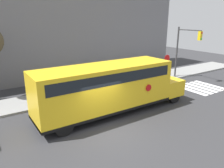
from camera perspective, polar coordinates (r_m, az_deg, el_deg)
name	(u,v)px	position (r m, az deg, el deg)	size (l,w,h in m)	color
ground_plane	(109,131)	(12.27, -0.78, -12.08)	(60.00, 60.00, 0.00)	#333335
sidewalk_strip	(64,96)	(17.59, -12.34, -2.97)	(44.00, 3.00, 0.15)	gray
building_backdrop	(36,30)	(22.80, -19.31, 13.18)	(32.00, 4.00, 9.62)	slate
crosswalk_stripes	(201,87)	(20.93, 22.13, -0.83)	(3.30, 3.20, 0.01)	white
school_bus	(110,86)	(13.71, -0.64, -0.56)	(10.53, 2.57, 3.19)	yellow
stop_sign	(167,63)	(22.51, 14.07, 5.38)	(0.71, 0.10, 2.45)	#38383A
traffic_light	(184,46)	(22.47, 18.41, 9.48)	(0.28, 2.68, 5.09)	#38383A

